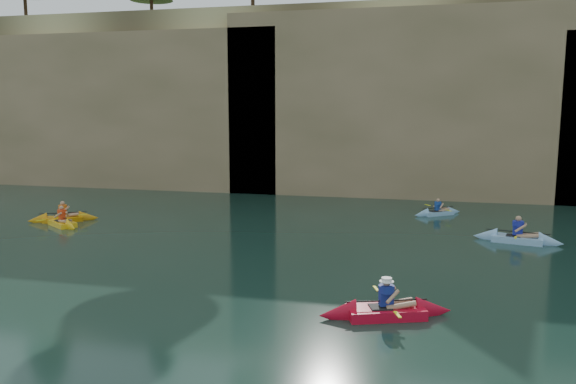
# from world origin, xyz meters

# --- Properties ---
(ground) EXTENTS (160.00, 160.00, 0.00)m
(ground) POSITION_xyz_m (0.00, 0.00, 0.00)
(ground) COLOR black
(ground) RESTS_ON ground
(cliff) EXTENTS (70.00, 16.00, 12.00)m
(cliff) POSITION_xyz_m (0.00, 30.00, 6.00)
(cliff) COLOR tan
(cliff) RESTS_ON ground
(cliff_slab_west) EXTENTS (26.00, 2.40, 10.56)m
(cliff_slab_west) POSITION_xyz_m (-20.00, 22.60, 5.28)
(cliff_slab_west) COLOR #9C7F5E
(cliff_slab_west) RESTS_ON ground
(cliff_slab_center) EXTENTS (24.00, 2.40, 11.40)m
(cliff_slab_center) POSITION_xyz_m (2.00, 22.60, 5.70)
(cliff_slab_center) COLOR #9C7F5E
(cliff_slab_center) RESTS_ON ground
(sea_cave_west) EXTENTS (4.50, 1.00, 4.00)m
(sea_cave_west) POSITION_xyz_m (-18.00, 21.95, 2.00)
(sea_cave_west) COLOR black
(sea_cave_west) RESTS_ON ground
(sea_cave_center) EXTENTS (3.50, 1.00, 3.20)m
(sea_cave_center) POSITION_xyz_m (-4.00, 21.95, 1.60)
(sea_cave_center) COLOR black
(sea_cave_center) RESTS_ON ground
(sea_cave_east) EXTENTS (5.00, 1.00, 4.50)m
(sea_cave_east) POSITION_xyz_m (10.00, 21.95, 2.25)
(sea_cave_east) COLOR black
(sea_cave_east) RESTS_ON ground
(main_kayaker) EXTENTS (3.60, 2.28, 1.32)m
(main_kayaker) POSITION_xyz_m (0.97, 2.32, 0.17)
(main_kayaker) COLOR red
(main_kayaker) RESTS_ON ground
(kayaker_orange) EXTENTS (3.15, 2.17, 1.21)m
(kayaker_orange) POSITION_xyz_m (-14.82, 11.23, 0.15)
(kayaker_orange) COLOR orange
(kayaker_orange) RESTS_ON ground
(kayaker_ltblue_near) EXTENTS (3.51, 2.59, 1.35)m
(kayaker_ltblue_near) POSITION_xyz_m (5.61, 11.78, 0.17)
(kayaker_ltblue_near) COLOR #89B9E6
(kayaker_ltblue_near) RESTS_ON ground
(kayaker_yellow) EXTENTS (2.77, 2.16, 1.17)m
(kayaker_yellow) POSITION_xyz_m (-14.21, 10.28, 0.15)
(kayaker_yellow) COLOR yellow
(kayaker_yellow) RESTS_ON ground
(kayaker_ltblue_mid) EXTENTS (2.61, 2.14, 1.05)m
(kayaker_ltblue_mid) POSITION_xyz_m (2.63, 17.02, 0.13)
(kayaker_ltblue_mid) COLOR #87BAE2
(kayaker_ltblue_mid) RESTS_ON ground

